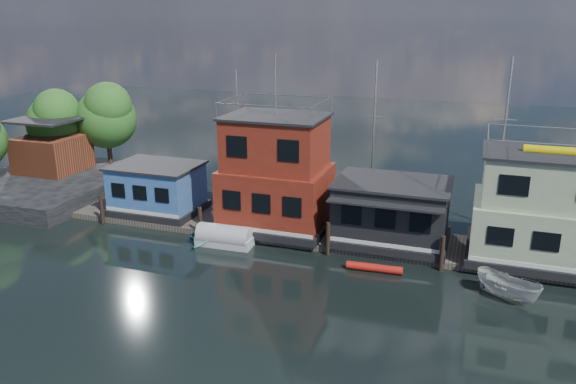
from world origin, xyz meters
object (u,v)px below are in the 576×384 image
at_px(houseboat_red, 276,175).
at_px(houseboat_green, 544,210).
at_px(tarp_runabout, 224,237).
at_px(red_kayak, 374,268).
at_px(houseboat_blue, 157,188).
at_px(houseboat_dark, 391,211).
at_px(motorboat, 508,287).
at_px(dinghy_teal, 221,238).

relative_size(houseboat_red, houseboat_green, 1.41).
xyz_separation_m(tarp_runabout, red_kayak, (10.15, -0.73, -0.32)).
bearing_deg(houseboat_blue, houseboat_dark, -0.06).
height_order(houseboat_blue, houseboat_red, houseboat_red).
height_order(houseboat_dark, red_kayak, houseboat_dark).
relative_size(houseboat_blue, houseboat_green, 0.76).
bearing_deg(red_kayak, houseboat_dark, 83.88).
bearing_deg(houseboat_dark, motorboat, -36.28).
bearing_deg(tarp_runabout, red_kayak, -5.98).
bearing_deg(houseboat_red, houseboat_green, 0.00).
xyz_separation_m(houseboat_blue, houseboat_red, (9.50, 0.00, 1.90)).
distance_m(houseboat_red, motorboat, 16.41).
bearing_deg(tarp_runabout, dinghy_teal, 153.37).
distance_m(tarp_runabout, dinghy_teal, 0.42).
distance_m(houseboat_green, tarp_runabout, 19.92).
bearing_deg(houseboat_blue, red_kayak, -13.77).
relative_size(motorboat, red_kayak, 1.12).
relative_size(houseboat_green, dinghy_teal, 2.06).
height_order(houseboat_red, tarp_runabout, houseboat_red).
distance_m(houseboat_red, tarp_runabout, 5.52).
relative_size(houseboat_red, red_kayak, 3.56).
distance_m(tarp_runabout, red_kayak, 10.18).
bearing_deg(houseboat_dark, houseboat_green, 0.12).
bearing_deg(motorboat, houseboat_dark, 84.75).
xyz_separation_m(houseboat_dark, motorboat, (7.17, -5.26, -1.69)).
height_order(houseboat_dark, motorboat, houseboat_dark).
xyz_separation_m(houseboat_dark, houseboat_green, (9.00, 0.02, 1.13)).
relative_size(houseboat_red, tarp_runabout, 3.11).
bearing_deg(dinghy_teal, houseboat_blue, 57.81).
height_order(houseboat_blue, houseboat_green, houseboat_green).
xyz_separation_m(tarp_runabout, motorboat, (17.54, -1.77, 0.15)).
distance_m(houseboat_dark, dinghy_teal, 11.41).
height_order(houseboat_blue, houseboat_dark, houseboat_dark).
relative_size(houseboat_blue, dinghy_teal, 1.57).
xyz_separation_m(houseboat_blue, motorboat, (24.67, -5.28, -1.48)).
bearing_deg(motorboat, tarp_runabout, 115.26).
bearing_deg(houseboat_red, houseboat_blue, -180.00).
distance_m(houseboat_blue, houseboat_green, 26.53).
height_order(houseboat_red, houseboat_dark, houseboat_red).
relative_size(houseboat_blue, red_kayak, 1.92).
relative_size(houseboat_dark, motorboat, 1.98).
height_order(houseboat_red, houseboat_green, houseboat_red).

